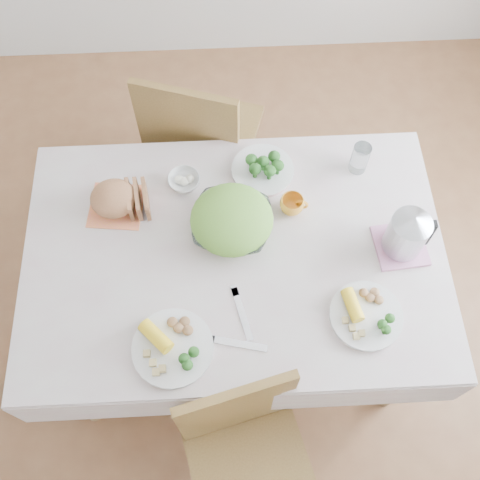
{
  "coord_description": "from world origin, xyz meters",
  "views": [
    {
      "loc": [
        -0.03,
        -0.88,
        2.55
      ],
      "look_at": [
        0.02,
        0.02,
        0.82
      ],
      "focal_mm": 42.0,
      "sensor_mm": 36.0,
      "label": 1
    }
  ],
  "objects_px": {
    "dinner_plate_right": "(366,316)",
    "dinner_plate_left": "(173,348)",
    "chair_far": "(206,137)",
    "salad_bowl": "(232,223)",
    "chair_near": "(252,472)",
    "electric_kettle": "(409,231)",
    "dining_table": "(235,294)",
    "yellow_mug": "(292,205)"
  },
  "relations": [
    {
      "from": "yellow_mug",
      "to": "salad_bowl",
      "type": "bearing_deg",
      "value": -163.28
    },
    {
      "from": "dining_table",
      "to": "yellow_mug",
      "type": "relative_size",
      "value": 15.75
    },
    {
      "from": "dining_table",
      "to": "chair_near",
      "type": "distance_m",
      "value": 0.71
    },
    {
      "from": "salad_bowl",
      "to": "electric_kettle",
      "type": "distance_m",
      "value": 0.61
    },
    {
      "from": "yellow_mug",
      "to": "chair_near",
      "type": "bearing_deg",
      "value": -102.39
    },
    {
      "from": "dinner_plate_left",
      "to": "electric_kettle",
      "type": "distance_m",
      "value": 0.88
    },
    {
      "from": "chair_near",
      "to": "salad_bowl",
      "type": "distance_m",
      "value": 0.87
    },
    {
      "from": "chair_near",
      "to": "salad_bowl",
      "type": "height_order",
      "value": "chair_near"
    },
    {
      "from": "chair_far",
      "to": "salad_bowl",
      "type": "xyz_separation_m",
      "value": [
        0.1,
        -0.65,
        0.33
      ]
    },
    {
      "from": "chair_near",
      "to": "electric_kettle",
      "type": "distance_m",
      "value": 0.99
    },
    {
      "from": "dining_table",
      "to": "chair_near",
      "type": "relative_size",
      "value": 1.55
    },
    {
      "from": "dining_table",
      "to": "chair_far",
      "type": "relative_size",
      "value": 1.42
    },
    {
      "from": "dinner_plate_right",
      "to": "electric_kettle",
      "type": "height_order",
      "value": "electric_kettle"
    },
    {
      "from": "chair_far",
      "to": "salad_bowl",
      "type": "bearing_deg",
      "value": 116.27
    },
    {
      "from": "chair_far",
      "to": "dinner_plate_right",
      "type": "height_order",
      "value": "chair_far"
    },
    {
      "from": "salad_bowl",
      "to": "electric_kettle",
      "type": "height_order",
      "value": "electric_kettle"
    },
    {
      "from": "dinner_plate_right",
      "to": "dinner_plate_left",
      "type": "bearing_deg",
      "value": -173.03
    },
    {
      "from": "yellow_mug",
      "to": "dinner_plate_right",
      "type": "bearing_deg",
      "value": -63.86
    },
    {
      "from": "dinner_plate_left",
      "to": "electric_kettle",
      "type": "relative_size",
      "value": 1.38
    },
    {
      "from": "chair_near",
      "to": "chair_far",
      "type": "height_order",
      "value": "chair_far"
    },
    {
      "from": "dinner_plate_left",
      "to": "dinner_plate_right",
      "type": "xyz_separation_m",
      "value": [
        0.64,
        0.08,
        0.0
      ]
    },
    {
      "from": "salad_bowl",
      "to": "dinner_plate_left",
      "type": "bearing_deg",
      "value": -115.64
    },
    {
      "from": "chair_far",
      "to": "electric_kettle",
      "type": "relative_size",
      "value": 5.08
    },
    {
      "from": "chair_near",
      "to": "dinner_plate_right",
      "type": "bearing_deg",
      "value": 33.34
    },
    {
      "from": "dining_table",
      "to": "dinner_plate_left",
      "type": "xyz_separation_m",
      "value": [
        -0.22,
        -0.34,
        0.4
      ]
    },
    {
      "from": "yellow_mug",
      "to": "electric_kettle",
      "type": "bearing_deg",
      "value": -24.84
    },
    {
      "from": "salad_bowl",
      "to": "dinner_plate_right",
      "type": "height_order",
      "value": "salad_bowl"
    },
    {
      "from": "chair_near",
      "to": "chair_far",
      "type": "bearing_deg",
      "value": 80.73
    },
    {
      "from": "chair_far",
      "to": "salad_bowl",
      "type": "distance_m",
      "value": 0.74
    },
    {
      "from": "chair_far",
      "to": "chair_near",
      "type": "bearing_deg",
      "value": 112.87
    },
    {
      "from": "electric_kettle",
      "to": "chair_near",
      "type": "bearing_deg",
      "value": -142.74
    },
    {
      "from": "chair_near",
      "to": "salad_bowl",
      "type": "xyz_separation_m",
      "value": [
        -0.03,
        0.8,
        0.33
      ]
    },
    {
      "from": "dining_table",
      "to": "dinner_plate_left",
      "type": "height_order",
      "value": "dinner_plate_left"
    },
    {
      "from": "dinner_plate_right",
      "to": "electric_kettle",
      "type": "bearing_deg",
      "value": 57.52
    },
    {
      "from": "yellow_mug",
      "to": "dining_table",
      "type": "bearing_deg",
      "value": -142.31
    },
    {
      "from": "dinner_plate_right",
      "to": "yellow_mug",
      "type": "height_order",
      "value": "yellow_mug"
    },
    {
      "from": "yellow_mug",
      "to": "electric_kettle",
      "type": "distance_m",
      "value": 0.42
    },
    {
      "from": "dinner_plate_left",
      "to": "yellow_mug",
      "type": "height_order",
      "value": "yellow_mug"
    },
    {
      "from": "yellow_mug",
      "to": "electric_kettle",
      "type": "xyz_separation_m",
      "value": [
        0.37,
        -0.17,
        0.09
      ]
    },
    {
      "from": "dining_table",
      "to": "salad_bowl",
      "type": "bearing_deg",
      "value": 92.86
    },
    {
      "from": "dining_table",
      "to": "electric_kettle",
      "type": "height_order",
      "value": "electric_kettle"
    },
    {
      "from": "chair_far",
      "to": "electric_kettle",
      "type": "distance_m",
      "value": 1.11
    }
  ]
}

